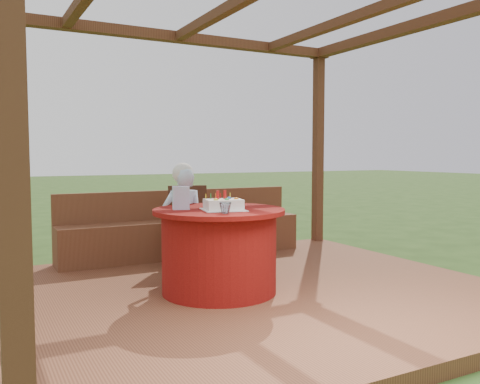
# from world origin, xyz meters

# --- Properties ---
(ground) EXTENTS (60.00, 60.00, 0.00)m
(ground) POSITION_xyz_m (0.00, 0.00, 0.00)
(ground) COLOR #284717
(ground) RESTS_ON ground
(deck) EXTENTS (4.50, 4.00, 0.12)m
(deck) POSITION_xyz_m (0.00, 0.00, 0.06)
(deck) COLOR brown
(deck) RESTS_ON ground
(pergola) EXTENTS (4.50, 4.00, 2.72)m
(pergola) POSITION_xyz_m (0.00, 0.00, 2.41)
(pergola) COLOR brown
(pergola) RESTS_ON deck
(bench) EXTENTS (3.00, 0.42, 0.80)m
(bench) POSITION_xyz_m (0.00, 1.72, 0.38)
(bench) COLOR brown
(bench) RESTS_ON deck
(table) EXTENTS (1.18, 1.18, 0.75)m
(table) POSITION_xyz_m (-0.33, 0.04, 0.50)
(table) COLOR maroon
(table) RESTS_ON deck
(chair) EXTENTS (0.54, 0.54, 0.89)m
(chair) POSITION_xyz_m (-0.13, 1.22, 0.61)
(chair) COLOR #3E2013
(chair) RESTS_ON deck
(elderly_woman) EXTENTS (0.45, 0.35, 1.16)m
(elderly_woman) POSITION_xyz_m (-0.42, 0.67, 0.71)
(elderly_woman) COLOR #ABD4FF
(elderly_woman) RESTS_ON deck
(birthday_cake) EXTENTS (0.42, 0.42, 0.17)m
(birthday_cake) POSITION_xyz_m (-0.34, -0.07, 0.92)
(birthday_cake) COLOR white
(birthday_cake) RESTS_ON table
(gift_bag) EXTENTS (0.16, 0.13, 0.21)m
(gift_bag) POSITION_xyz_m (-0.64, 0.15, 0.98)
(gift_bag) COLOR #EF9AD9
(gift_bag) RESTS_ON table
(drinking_glass) EXTENTS (0.12, 0.12, 0.09)m
(drinking_glass) POSITION_xyz_m (-0.43, -0.31, 0.92)
(drinking_glass) COLOR white
(drinking_glass) RESTS_ON table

